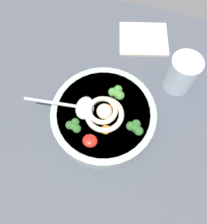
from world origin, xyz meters
TOP-DOWN VIEW (x-y plane):
  - table_slab at (0.00, 0.00)cm, footprint 90.39×90.39cm
  - soup_bowl at (-0.68, -2.28)cm, footprint 25.71×25.71cm
  - noodle_pile at (-0.98, -1.64)cm, footprint 10.27×10.07cm
  - soup_spoon at (5.15, -1.48)cm, footprint 17.50×6.54cm
  - chili_sauce_dollop at (-0.49, 5.68)cm, footprint 3.41×3.07cm
  - broccoli_floret_front at (-8.84, 0.08)cm, footprint 4.05×3.48cm
  - broccoli_floret_center at (4.44, 3.73)cm, footprint 3.76×3.24cm
  - broccoli_floret_beside_noodles at (-2.47, -7.25)cm, footprint 4.07×3.50cm
  - carrot_slice_rear at (-2.93, -3.81)cm, footprint 2.88×2.88cm
  - carrot_slice_near_spoon at (-2.57, 1.95)cm, footprint 2.12×2.12cm
  - drinking_glass at (-16.71, -18.71)cm, footprint 7.82×7.82cm
  - folded_napkin at (-4.33, -31.18)cm, footprint 17.41×16.00cm

SIDE VIEW (x-z plane):
  - table_slab at x=0.00cm, z-range 0.00..2.93cm
  - folded_napkin at x=-4.33cm, z-range 2.93..3.73cm
  - soup_bowl at x=-0.68cm, z-range 3.01..8.19cm
  - drinking_glass at x=-16.71cm, z-range 2.93..13.36cm
  - carrot_slice_near_spoon at x=-2.57cm, z-range 8.10..8.65cm
  - carrot_slice_rear at x=-2.93cm, z-range 8.10..8.73cm
  - chili_sauce_dollop at x=-0.49cm, z-range 8.10..9.64cm
  - soup_spoon at x=5.15cm, z-range 8.10..9.70cm
  - noodle_pile at x=-0.98cm, z-range 7.33..11.45cm
  - broccoli_floret_center at x=4.44cm, z-range 8.48..11.45cm
  - broccoli_floret_front at x=-8.84cm, z-range 8.51..11.71cm
  - broccoli_floret_beside_noodles at x=-2.47cm, z-range 8.51..11.73cm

